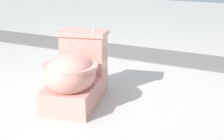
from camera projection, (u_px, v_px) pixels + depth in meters
ground_plane at (91, 92)px, 2.53m from camera, size 14.00×14.00×0.00m
gravel_strip at (189, 60)px, 3.37m from camera, size 0.56×8.00×0.01m
toilet at (75, 75)px, 2.28m from camera, size 0.70×0.51×0.52m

